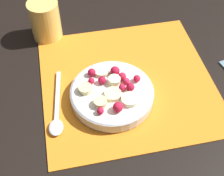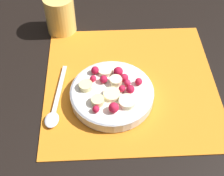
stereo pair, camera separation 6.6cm
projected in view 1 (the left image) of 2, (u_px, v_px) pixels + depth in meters
name	position (u px, v px, depth m)	size (l,w,h in m)	color
ground_plane	(127.00, 82.00, 0.72)	(3.00, 3.00, 0.00)	black
placemat	(127.00, 81.00, 0.72)	(0.39, 0.38, 0.01)	orange
fruit_bowl	(112.00, 93.00, 0.67)	(0.18, 0.18, 0.05)	silver
spoon	(57.00, 116.00, 0.65)	(0.04, 0.18, 0.01)	silver
drinking_glass	(45.00, 20.00, 0.79)	(0.08, 0.08, 0.10)	#F4CC66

